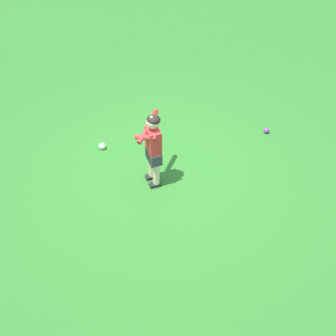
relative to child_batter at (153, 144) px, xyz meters
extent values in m
plane|color=#2D7528|center=(-0.24, -0.14, -0.65)|extent=(40.00, 40.00, 0.00)
cube|color=#232328|center=(0.05, 0.09, -0.63)|extent=(0.17, 0.13, 0.05)
cylinder|color=beige|center=(0.03, 0.09, -0.44)|extent=(0.09, 0.09, 0.34)
cube|color=#232328|center=(-0.01, -0.07, -0.63)|extent=(0.17, 0.13, 0.05)
cylinder|color=beige|center=(-0.02, -0.07, -0.44)|extent=(0.09, 0.09, 0.34)
cube|color=#383842|center=(0.00, 0.01, -0.19)|extent=(0.23, 0.30, 0.16)
cube|color=red|center=(0.00, 0.01, 0.06)|extent=(0.22, 0.28, 0.34)
sphere|color=beige|center=(0.00, 0.01, 0.34)|extent=(0.17, 0.17, 0.17)
ellipsoid|color=black|center=(-0.01, 0.02, 0.37)|extent=(0.22, 0.22, 0.11)
sphere|color=red|center=(0.13, -0.03, 0.15)|extent=(0.04, 0.04, 0.04)
cylinder|color=black|center=(0.06, -0.08, 0.16)|extent=(0.13, 0.10, 0.05)
cylinder|color=red|center=(-0.14, -0.21, 0.20)|extent=(0.33, 0.25, 0.11)
sphere|color=red|center=(-0.28, -0.30, 0.22)|extent=(0.07, 0.07, 0.07)
cylinder|color=red|center=(0.11, 0.01, 0.16)|extent=(0.20, 0.30, 0.14)
cylinder|color=red|center=(0.09, -0.05, 0.16)|extent=(0.30, 0.19, 0.14)
sphere|color=purple|center=(-2.08, 0.22, -0.61)|extent=(0.09, 0.09, 0.09)
sphere|color=white|center=(0.17, -1.06, -0.60)|extent=(0.10, 0.10, 0.10)
camera|label=1|loc=(2.52, 3.45, 3.27)|focal=44.77mm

